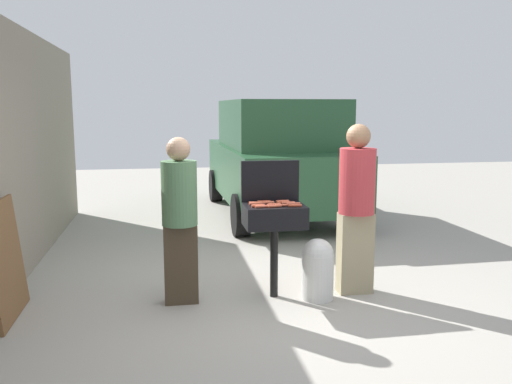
{
  "coord_description": "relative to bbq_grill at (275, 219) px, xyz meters",
  "views": [
    {
      "loc": [
        -1.08,
        -4.99,
        1.91
      ],
      "look_at": [
        -0.1,
        0.63,
        1.0
      ],
      "focal_mm": 37.66,
      "sensor_mm": 36.0,
      "label": 1
    }
  ],
  "objects": [
    {
      "name": "hot_dog_7",
      "position": [
        0.14,
        0.02,
        0.16
      ],
      "size": [
        0.13,
        0.03,
        0.03
      ],
      "primitive_type": "cylinder",
      "rotation": [
        0.0,
        1.57,
        -0.01
      ],
      "color": "#C6593D",
      "rests_on": "bbq_grill"
    },
    {
      "name": "hot_dog_14",
      "position": [
        -0.18,
        -0.1,
        0.16
      ],
      "size": [
        0.13,
        0.03,
        0.03
      ],
      "primitive_type": "cylinder",
      "rotation": [
        0.0,
        1.57,
        0.03
      ],
      "color": "#AD4228",
      "rests_on": "bbq_grill"
    },
    {
      "name": "leaning_board",
      "position": [
        -2.49,
        -0.13,
        -0.26
      ],
      "size": [
        0.14,
        0.9,
        1.08
      ],
      "primitive_type": "cube",
      "rotation": [
        0.0,
        -0.1,
        0.0
      ],
      "color": "brown",
      "rests_on": "ground"
    },
    {
      "name": "hot_dog_4",
      "position": [
        -0.18,
        -0.07,
        0.16
      ],
      "size": [
        0.13,
        0.04,
        0.03
      ],
      "primitive_type": "cylinder",
      "rotation": [
        0.0,
        1.57,
        0.11
      ],
      "color": "#C6593D",
      "rests_on": "bbq_grill"
    },
    {
      "name": "house_wall_side",
      "position": [
        -2.74,
        0.87,
        0.61
      ],
      "size": [
        0.24,
        8.0,
        2.81
      ],
      "primitive_type": "cube",
      "color": "gray",
      "rests_on": "ground"
    },
    {
      "name": "hot_dog_5",
      "position": [
        -0.01,
        -0.03,
        0.16
      ],
      "size": [
        0.13,
        0.04,
        0.03
      ],
      "primitive_type": "cylinder",
      "rotation": [
        0.0,
        1.57,
        0.1
      ],
      "color": "#B74C33",
      "rests_on": "bbq_grill"
    },
    {
      "name": "hot_dog_10",
      "position": [
        0.1,
        0.06,
        0.16
      ],
      "size": [
        0.13,
        0.03,
        0.03
      ],
      "primitive_type": "cylinder",
      "rotation": [
        0.0,
        1.57,
        0.01
      ],
      "color": "#AD4228",
      "rests_on": "bbq_grill"
    },
    {
      "name": "hot_dog_0",
      "position": [
        0.18,
        -0.04,
        0.16
      ],
      "size": [
        0.13,
        0.04,
        0.03
      ],
      "primitive_type": "cylinder",
      "rotation": [
        0.0,
        1.57,
        -0.1
      ],
      "color": "#C6593D",
      "rests_on": "bbq_grill"
    },
    {
      "name": "hot_dog_11",
      "position": [
        -0.03,
        -0.14,
        0.16
      ],
      "size": [
        0.13,
        0.04,
        0.03
      ],
      "primitive_type": "cylinder",
      "rotation": [
        0.0,
        1.57,
        0.09
      ],
      "color": "#B74C33",
      "rests_on": "bbq_grill"
    },
    {
      "name": "hot_dog_15",
      "position": [
        0.17,
        -0.14,
        0.16
      ],
      "size": [
        0.13,
        0.04,
        0.03
      ],
      "primitive_type": "cylinder",
      "rotation": [
        0.0,
        1.57,
        -0.1
      ],
      "color": "#AD4228",
      "rests_on": "bbq_grill"
    },
    {
      "name": "person_left",
      "position": [
        -0.93,
        -0.01,
        0.08
      ],
      "size": [
        0.34,
        0.34,
        1.63
      ],
      "rotation": [
        0.0,
        0.0,
        -0.08
      ],
      "color": "#3F3323",
      "rests_on": "ground"
    },
    {
      "name": "hot_dog_9",
      "position": [
        -0.19,
        0.04,
        0.16
      ],
      "size": [
        0.13,
        0.04,
        0.03
      ],
      "primitive_type": "cylinder",
      "rotation": [
        0.0,
        1.57,
        0.1
      ],
      "color": "#C6593D",
      "rests_on": "bbq_grill"
    },
    {
      "name": "hot_dog_8",
      "position": [
        -0.08,
        0.13,
        0.16
      ],
      "size": [
        0.13,
        0.04,
        0.03
      ],
      "primitive_type": "cylinder",
      "rotation": [
        0.0,
        1.57,
        -0.1
      ],
      "color": "#AD4228",
      "rests_on": "bbq_grill"
    },
    {
      "name": "hot_dog_13",
      "position": [
        -0.02,
        -0.07,
        0.16
      ],
      "size": [
        0.13,
        0.03,
        0.03
      ],
      "primitive_type": "cylinder",
      "rotation": [
        0.0,
        1.57,
        0.05
      ],
      "color": "#C6593D",
      "rests_on": "bbq_grill"
    },
    {
      "name": "hot_dog_6",
      "position": [
        0.04,
        -0.1,
        0.16
      ],
      "size": [
        0.13,
        0.03,
        0.03
      ],
      "primitive_type": "cylinder",
      "rotation": [
        0.0,
        1.57,
        0.05
      ],
      "color": "#B74C33",
      "rests_on": "bbq_grill"
    },
    {
      "name": "hot_dog_1",
      "position": [
        0.1,
        0.12,
        0.16
      ],
      "size": [
        0.13,
        0.04,
        0.03
      ],
      "primitive_type": "cylinder",
      "rotation": [
        0.0,
        1.57,
        0.1
      ],
      "color": "#C6593D",
      "rests_on": "bbq_grill"
    },
    {
      "name": "grill_lid_open",
      "position": [
        0.0,
        0.22,
        0.36
      ],
      "size": [
        0.6,
        0.05,
        0.42
      ],
      "primitive_type": "cube",
      "color": "black",
      "rests_on": "bbq_grill"
    },
    {
      "name": "propane_tank",
      "position": [
        0.41,
        -0.14,
        -0.48
      ],
      "size": [
        0.32,
        0.32,
        0.62
      ],
      "color": "silver",
      "rests_on": "ground"
    },
    {
      "name": "ground_plane",
      "position": [
        -0.0,
        -0.13,
        -0.8
      ],
      "size": [
        24.0,
        24.0,
        0.0
      ],
      "primitive_type": "plane",
      "color": "#9E998E"
    },
    {
      "name": "hot_dog_3",
      "position": [
        -0.15,
        -0.13,
        0.16
      ],
      "size": [
        0.13,
        0.04,
        0.03
      ],
      "primitive_type": "cylinder",
      "rotation": [
        0.0,
        1.57,
        0.11
      ],
      "color": "#C6593D",
      "rests_on": "bbq_grill"
    },
    {
      "name": "parked_minivan",
      "position": [
        0.91,
        4.11,
        0.22
      ],
      "size": [
        2.1,
        4.44,
        2.02
      ],
      "rotation": [
        0.0,
        0.0,
        3.16
      ],
      "color": "#234C2D",
      "rests_on": "ground"
    },
    {
      "name": "person_right",
      "position": [
        0.85,
        -0.02,
        0.14
      ],
      "size": [
        0.37,
        0.37,
        1.74
      ],
      "rotation": [
        0.0,
        0.0,
        2.87
      ],
      "color": "gray",
      "rests_on": "ground"
    },
    {
      "name": "bbq_grill",
      "position": [
        0.0,
        0.0,
        0.0
      ],
      "size": [
        0.6,
        0.44,
        0.95
      ],
      "color": "black",
      "rests_on": "ground"
    },
    {
      "name": "hot_dog_2",
      "position": [
        -0.18,
        0.08,
        0.16
      ],
      "size": [
        0.13,
        0.04,
        0.03
      ],
      "primitive_type": "cylinder",
      "rotation": [
        0.0,
        1.57,
        -0.11
      ],
      "color": "#C6593D",
      "rests_on": "bbq_grill"
    },
    {
      "name": "hot_dog_12",
      "position": [
        -0.06,
        0.07,
        0.16
      ],
      "size": [
        0.13,
        0.04,
        0.03
      ],
      "primitive_type": "cylinder",
      "rotation": [
        0.0,
        1.57,
        0.11
      ],
      "color": "#C6593D",
      "rests_on": "bbq_grill"
    }
  ]
}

